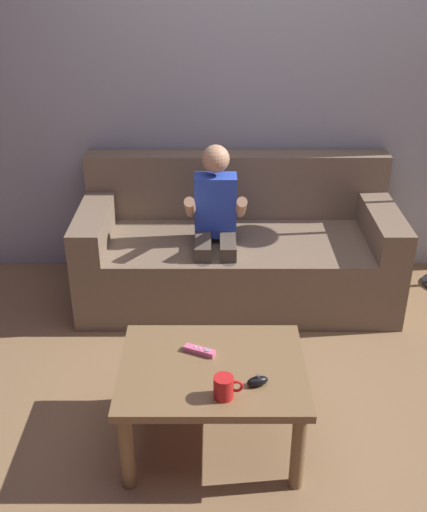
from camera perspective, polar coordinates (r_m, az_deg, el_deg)
The scene contains 8 objects.
ground_plane at distance 3.04m, azimuth 4.57°, elevation -14.19°, with size 8.26×8.26×0.00m, color olive.
wall_back at distance 3.85m, azimuth 3.61°, elevation 16.03°, with size 4.13×0.05×2.50m, color #999EA8.
couch at distance 3.79m, azimuth 2.13°, elevation 0.48°, with size 1.88×0.80×0.83m.
person_seated_on_couch at distance 3.51m, azimuth 0.12°, elevation 3.10°, with size 0.34×0.42×0.99m.
coffee_table at distance 2.67m, azimuth -0.16°, elevation -11.32°, with size 0.79×0.61×0.41m.
game_remote_pink_near_edge at distance 2.70m, azimuth -1.36°, elevation -8.76°, with size 0.14×0.09×0.03m.
nunchuk_black at distance 2.53m, azimuth 4.04°, elevation -11.48°, with size 0.10×0.07×0.05m.
coffee_mug at distance 2.45m, azimuth 0.95°, elevation -12.05°, with size 0.12×0.08×0.09m.
Camera 1 is at (-0.24, -2.25, 2.03)m, focal length 43.20 mm.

